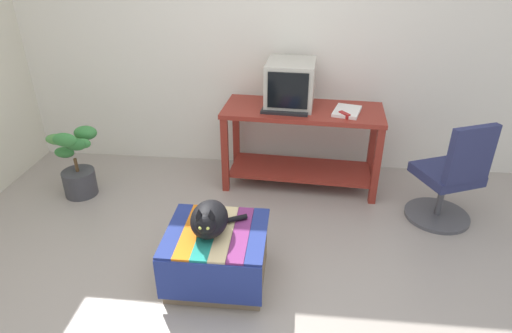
# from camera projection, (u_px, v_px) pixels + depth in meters

# --- Properties ---
(ground_plane) EXTENTS (14.00, 14.00, 0.00)m
(ground_plane) POSITION_uv_depth(u_px,v_px,m) (237.00, 304.00, 2.77)
(ground_plane) COLOR #9E9389
(back_wall) EXTENTS (8.00, 0.10, 2.60)m
(back_wall) POSITION_uv_depth(u_px,v_px,m) (265.00, 33.00, 3.97)
(back_wall) COLOR silver
(back_wall) RESTS_ON ground_plane
(desk) EXTENTS (1.43, 0.65, 0.75)m
(desk) POSITION_uv_depth(u_px,v_px,m) (302.00, 134.00, 3.91)
(desk) COLOR maroon
(desk) RESTS_ON ground_plane
(tv_monitor) EXTENTS (0.44, 0.50, 0.39)m
(tv_monitor) POSITION_uv_depth(u_px,v_px,m) (290.00, 84.00, 3.79)
(tv_monitor) COLOR #BCB7A8
(tv_monitor) RESTS_ON desk
(keyboard) EXTENTS (0.41, 0.19, 0.02)m
(keyboard) POSITION_uv_depth(u_px,v_px,m) (285.00, 111.00, 3.70)
(keyboard) COLOR black
(keyboard) RESTS_ON desk
(book) EXTENTS (0.28, 0.34, 0.03)m
(book) POSITION_uv_depth(u_px,v_px,m) (347.00, 111.00, 3.70)
(book) COLOR white
(book) RESTS_ON desk
(ottoman_with_blanket) EXTENTS (0.65, 0.61, 0.39)m
(ottoman_with_blanket) POSITION_uv_depth(u_px,v_px,m) (217.00, 255.00, 2.89)
(ottoman_with_blanket) COLOR #7A664C
(ottoman_with_blanket) RESTS_ON ground_plane
(cat) EXTENTS (0.35, 0.38, 0.26)m
(cat) POSITION_uv_depth(u_px,v_px,m) (209.00, 219.00, 2.74)
(cat) COLOR black
(cat) RESTS_ON ottoman_with_blanket
(potted_plant) EXTENTS (0.38, 0.35, 0.64)m
(potted_plant) POSITION_uv_depth(u_px,v_px,m) (77.00, 164.00, 3.84)
(potted_plant) COLOR #3D3D42
(potted_plant) RESTS_ON ground_plane
(office_chair) EXTENTS (0.55, 0.55, 0.89)m
(office_chair) POSITION_uv_depth(u_px,v_px,m) (450.00, 180.00, 3.41)
(office_chair) COLOR #4C4C51
(office_chair) RESTS_ON ground_plane
(stapler) EXTENTS (0.09, 0.11, 0.04)m
(stapler) POSITION_uv_depth(u_px,v_px,m) (344.00, 115.00, 3.60)
(stapler) COLOR #A31E1E
(stapler) RESTS_ON desk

